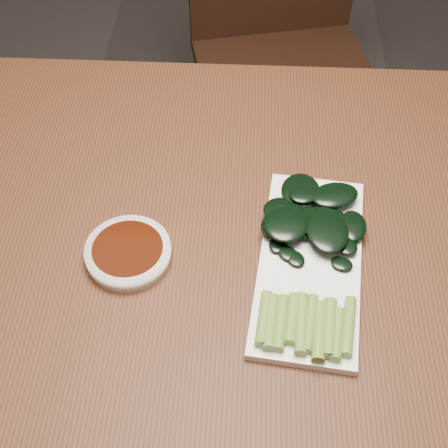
{
  "coord_description": "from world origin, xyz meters",
  "views": [
    {
      "loc": [
        0.02,
        -0.62,
        1.49
      ],
      "look_at": [
        -0.01,
        -0.01,
        0.76
      ],
      "focal_mm": 50.0,
      "sensor_mm": 36.0,
      "label": 1
    }
  ],
  "objects_px": {
    "sauce_bowl": "(128,253)",
    "gai_lan": "(308,247)",
    "table": "(230,249)",
    "chair_far": "(282,45)",
    "serving_plate": "(310,263)"
  },
  "relations": [
    {
      "from": "sauce_bowl",
      "to": "serving_plate",
      "type": "distance_m",
      "value": 0.27
    },
    {
      "from": "serving_plate",
      "to": "gai_lan",
      "type": "bearing_deg",
      "value": 102.07
    },
    {
      "from": "table",
      "to": "chair_far",
      "type": "height_order",
      "value": "chair_far"
    },
    {
      "from": "gai_lan",
      "to": "chair_far",
      "type": "bearing_deg",
      "value": 90.43
    },
    {
      "from": "chair_far",
      "to": "gai_lan",
      "type": "relative_size",
      "value": 2.68
    },
    {
      "from": "chair_far",
      "to": "serving_plate",
      "type": "xyz_separation_m",
      "value": [
        0.01,
        -0.93,
        0.27
      ]
    },
    {
      "from": "table",
      "to": "sauce_bowl",
      "type": "relative_size",
      "value": 11.13
    },
    {
      "from": "table",
      "to": "gai_lan",
      "type": "distance_m",
      "value": 0.16
    },
    {
      "from": "serving_plate",
      "to": "gai_lan",
      "type": "height_order",
      "value": "gai_lan"
    },
    {
      "from": "serving_plate",
      "to": "chair_far",
      "type": "bearing_deg",
      "value": 90.64
    },
    {
      "from": "sauce_bowl",
      "to": "table",
      "type": "bearing_deg",
      "value": 27.98
    },
    {
      "from": "chair_far",
      "to": "sauce_bowl",
      "type": "distance_m",
      "value": 1.0
    },
    {
      "from": "table",
      "to": "chair_far",
      "type": "distance_m",
      "value": 0.88
    },
    {
      "from": "sauce_bowl",
      "to": "gai_lan",
      "type": "height_order",
      "value": "gai_lan"
    },
    {
      "from": "chair_far",
      "to": "serving_plate",
      "type": "bearing_deg",
      "value": -102.58
    }
  ]
}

